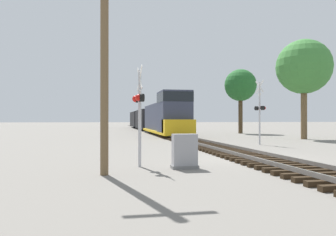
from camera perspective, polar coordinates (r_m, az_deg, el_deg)
name	(u,v)px	position (r m, az deg, el deg)	size (l,w,h in m)	color
ground_plane	(250,158)	(15.67, 14.03, -6.83)	(400.00, 400.00, 0.00)	slate
rail_track_bed	(250,155)	(15.66, 14.03, -6.33)	(2.60, 160.00, 0.31)	black
freight_train	(150,119)	(50.71, -3.20, -0.16)	(2.93, 46.51, 4.55)	#33384C
crossing_signal_near	(139,105)	(12.48, -5.07, 2.27)	(0.40, 1.01, 3.83)	#B7B7BC
crossing_signal_far	(260,109)	(24.07, 15.71, 1.49)	(0.48, 1.01, 4.59)	#B7B7BC
relay_cabinet	(185,152)	(12.05, 2.91, -5.85)	(0.97, 0.53, 1.26)	slate
utility_pole	(104,54)	(10.97, -11.01, 10.90)	(1.80, 0.26, 7.53)	brown
tree_far_right	(304,67)	(32.65, 22.58, 8.17)	(4.96, 4.96, 9.10)	brown
tree_mid_background	(240,86)	(43.31, 12.51, 5.51)	(4.10, 4.10, 8.27)	#473521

